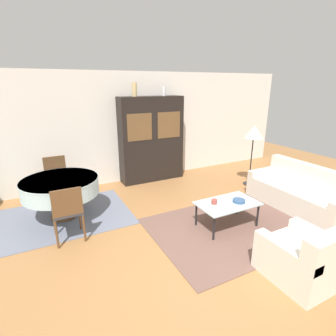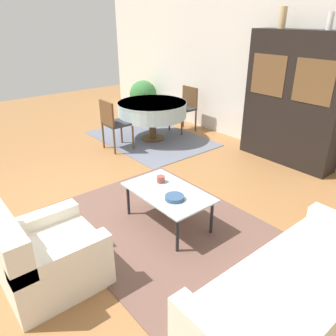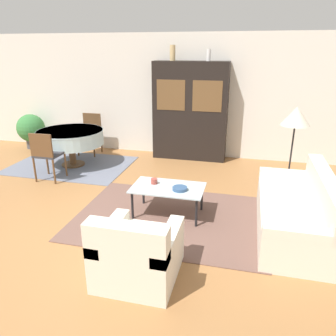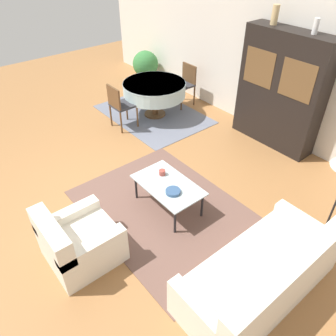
{
  "view_description": "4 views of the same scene",
  "coord_description": "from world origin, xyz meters",
  "px_view_note": "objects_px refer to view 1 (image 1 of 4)",
  "views": [
    {
      "loc": [
        -1.87,
        -2.63,
        2.42
      ],
      "look_at": [
        0.2,
        1.4,
        0.95
      ],
      "focal_mm": 28.0,
      "sensor_mm": 36.0,
      "label": 1
    },
    {
      "loc": [
        3.51,
        -1.57,
        2.32
      ],
      "look_at": [
        0.93,
        0.56,
        0.75
      ],
      "focal_mm": 35.0,
      "sensor_mm": 36.0,
      "label": 2
    },
    {
      "loc": [
        2.0,
        -3.73,
        2.37
      ],
      "look_at": [
        0.93,
        0.56,
        0.75
      ],
      "focal_mm": 35.0,
      "sensor_mm": 36.0,
      "label": 3
    },
    {
      "loc": [
        3.78,
        -1.77,
        3.54
      ],
      "look_at": [
        0.93,
        0.56,
        0.75
      ],
      "focal_mm": 35.0,
      "sensor_mm": 36.0,
      "label": 4
    }
  ],
  "objects_px": {
    "dining_table": "(61,187)",
    "vase_tall": "(134,89)",
    "armchair": "(305,258)",
    "vase_short": "(164,91)",
    "dining_chair_near": "(67,210)",
    "bowl": "(239,201)",
    "display_cabinet": "(151,140)",
    "dining_chair_far": "(56,175)",
    "couch": "(301,193)",
    "cup": "(214,202)",
    "floor_lamp": "(254,133)",
    "coffee_table": "(228,205)"
  },
  "relations": [
    {
      "from": "dining_table",
      "to": "vase_tall",
      "type": "height_order",
      "value": "vase_tall"
    },
    {
      "from": "armchair",
      "to": "vase_short",
      "type": "bearing_deg",
      "value": 88.22
    },
    {
      "from": "armchair",
      "to": "dining_chair_near",
      "type": "relative_size",
      "value": 0.93
    },
    {
      "from": "bowl",
      "to": "vase_short",
      "type": "bearing_deg",
      "value": 90.55
    },
    {
      "from": "display_cabinet",
      "to": "dining_chair_near",
      "type": "xyz_separation_m",
      "value": [
        -2.32,
        -2.03,
        -0.51
      ]
    },
    {
      "from": "dining_table",
      "to": "dining_chair_far",
      "type": "height_order",
      "value": "dining_chair_far"
    },
    {
      "from": "couch",
      "to": "dining_chair_far",
      "type": "bearing_deg",
      "value": 58.51
    },
    {
      "from": "vase_short",
      "to": "dining_chair_near",
      "type": "bearing_deg",
      "value": -142.87
    },
    {
      "from": "cup",
      "to": "bowl",
      "type": "bearing_deg",
      "value": -18.32
    },
    {
      "from": "dining_chair_far",
      "to": "cup",
      "type": "xyz_separation_m",
      "value": [
        2.28,
        -2.49,
        -0.06
      ]
    },
    {
      "from": "floor_lamp",
      "to": "coffee_table",
      "type": "bearing_deg",
      "value": -143.46
    },
    {
      "from": "couch",
      "to": "vase_tall",
      "type": "bearing_deg",
      "value": 39.82
    },
    {
      "from": "dining_chair_far",
      "to": "couch",
      "type": "bearing_deg",
      "value": 148.51
    },
    {
      "from": "vase_tall",
      "to": "dining_table",
      "type": "bearing_deg",
      "value": -149.44
    },
    {
      "from": "dining_table",
      "to": "floor_lamp",
      "type": "distance_m",
      "value": 4.4
    },
    {
      "from": "coffee_table",
      "to": "vase_tall",
      "type": "xyz_separation_m",
      "value": [
        -0.6,
        2.8,
        1.87
      ]
    },
    {
      "from": "dining_table",
      "to": "floor_lamp",
      "type": "xyz_separation_m",
      "value": [
        4.33,
        -0.33,
        0.67
      ]
    },
    {
      "from": "display_cabinet",
      "to": "bowl",
      "type": "height_order",
      "value": "display_cabinet"
    },
    {
      "from": "dining_table",
      "to": "bowl",
      "type": "distance_m",
      "value": 3.22
    },
    {
      "from": "armchair",
      "to": "dining_chair_near",
      "type": "xyz_separation_m",
      "value": [
        -2.55,
        2.26,
        0.25
      ]
    },
    {
      "from": "coffee_table",
      "to": "dining_chair_near",
      "type": "xyz_separation_m",
      "value": [
        -2.52,
        0.78,
        0.14
      ]
    },
    {
      "from": "coffee_table",
      "to": "bowl",
      "type": "distance_m",
      "value": 0.21
    },
    {
      "from": "bowl",
      "to": "floor_lamp",
      "type": "bearing_deg",
      "value": 40.94
    },
    {
      "from": "dining_table",
      "to": "dining_chair_near",
      "type": "distance_m",
      "value": 0.9
    },
    {
      "from": "cup",
      "to": "display_cabinet",
      "type": "bearing_deg",
      "value": 89.15
    },
    {
      "from": "vase_short",
      "to": "bowl",
      "type": "bearing_deg",
      "value": -89.45
    },
    {
      "from": "dining_chair_near",
      "to": "dining_table",
      "type": "bearing_deg",
      "value": 90.0
    },
    {
      "from": "display_cabinet",
      "to": "dining_chair_near",
      "type": "distance_m",
      "value": 3.13
    },
    {
      "from": "dining_chair_far",
      "to": "dining_table",
      "type": "bearing_deg",
      "value": 90.0
    },
    {
      "from": "couch",
      "to": "armchair",
      "type": "relative_size",
      "value": 2.31
    },
    {
      "from": "coffee_table",
      "to": "floor_lamp",
      "type": "relative_size",
      "value": 0.71
    },
    {
      "from": "vase_tall",
      "to": "vase_short",
      "type": "xyz_separation_m",
      "value": [
        0.76,
        0.0,
        -0.04
      ]
    },
    {
      "from": "dining_chair_near",
      "to": "coffee_table",
      "type": "bearing_deg",
      "value": -17.11
    },
    {
      "from": "vase_short",
      "to": "coffee_table",
      "type": "bearing_deg",
      "value": -93.33
    },
    {
      "from": "cup",
      "to": "vase_tall",
      "type": "height_order",
      "value": "vase_tall"
    },
    {
      "from": "dining_table",
      "to": "vase_short",
      "type": "height_order",
      "value": "vase_short"
    },
    {
      "from": "display_cabinet",
      "to": "armchair",
      "type": "bearing_deg",
      "value": -87.03
    },
    {
      "from": "armchair",
      "to": "bowl",
      "type": "distance_m",
      "value": 1.44
    },
    {
      "from": "armchair",
      "to": "floor_lamp",
      "type": "distance_m",
      "value": 3.49
    },
    {
      "from": "dining_table",
      "to": "vase_tall",
      "type": "xyz_separation_m",
      "value": [
        1.92,
        1.13,
        1.66
      ]
    },
    {
      "from": "dining_chair_far",
      "to": "vase_short",
      "type": "distance_m",
      "value": 3.18
    },
    {
      "from": "dining_table",
      "to": "floor_lamp",
      "type": "height_order",
      "value": "floor_lamp"
    },
    {
      "from": "cup",
      "to": "vase_tall",
      "type": "xyz_separation_m",
      "value": [
        -0.36,
        2.73,
        1.79
      ]
    },
    {
      "from": "dining_table",
      "to": "cup",
      "type": "xyz_separation_m",
      "value": [
        2.28,
        -1.59,
        -0.13
      ]
    },
    {
      "from": "dining_chair_near",
      "to": "dining_chair_far",
      "type": "bearing_deg",
      "value": 90.0
    },
    {
      "from": "cup",
      "to": "armchair",
      "type": "bearing_deg",
      "value": -80.45
    },
    {
      "from": "display_cabinet",
      "to": "floor_lamp",
      "type": "bearing_deg",
      "value": -35.97
    },
    {
      "from": "display_cabinet",
      "to": "bowl",
      "type": "bearing_deg",
      "value": -82.38
    },
    {
      "from": "couch",
      "to": "vase_short",
      "type": "bearing_deg",
      "value": 29.71
    },
    {
      "from": "cup",
      "to": "vase_tall",
      "type": "bearing_deg",
      "value": 97.6
    }
  ]
}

